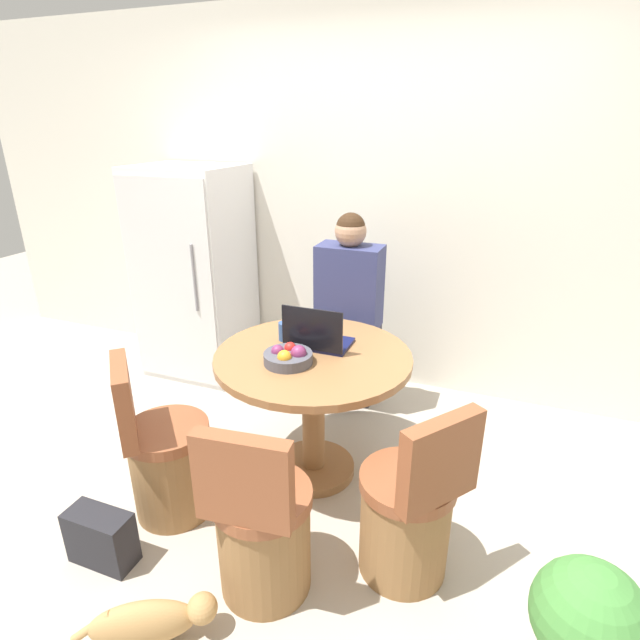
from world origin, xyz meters
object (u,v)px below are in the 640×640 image
object	(u,v)px
dining_table	(313,386)
laptop	(317,338)
person_seated	(351,307)
chair_near_camera	(262,532)
fruit_bowl	(288,356)
potted_plant	(586,628)
refrigerator	(195,273)
cat	(151,621)
handbag	(101,537)
chair_near_right_corner	(408,516)
chair_near_left_corner	(167,461)

from	to	relation	value
dining_table	laptop	size ratio (longest dim) A/B	3.10
person_seated	chair_near_camera	bearing A→B (deg)	94.31
fruit_bowl	potted_plant	world-z (taller)	fruit_bowl
fruit_bowl	chair_near_camera	bearing A→B (deg)	-76.05
refrigerator	cat	distance (m)	2.42
chair_near_camera	handbag	world-z (taller)	chair_near_camera
chair_near_right_corner	chair_near_camera	world-z (taller)	same
chair_near_right_corner	fruit_bowl	bearing A→B (deg)	-78.12
refrigerator	cat	world-z (taller)	refrigerator
handbag	person_seated	bearing A→B (deg)	69.22
chair_near_right_corner	chair_near_camera	xyz separation A→B (m)	(-0.54, -0.30, 0.00)
laptop	chair_near_left_corner	bearing A→B (deg)	48.05
dining_table	chair_near_left_corner	xyz separation A→B (m)	(-0.57, -0.54, -0.25)
chair_near_right_corner	potted_plant	bearing A→B (deg)	102.87
fruit_bowl	handbag	size ratio (longest dim) A/B	0.81
person_seated	handbag	world-z (taller)	person_seated
dining_table	potted_plant	world-z (taller)	dining_table
cat	handbag	size ratio (longest dim) A/B	1.62
refrigerator	dining_table	bearing A→B (deg)	-34.02
refrigerator	person_seated	size ratio (longest dim) A/B	1.16
dining_table	cat	bearing A→B (deg)	-100.29
chair_near_left_corner	person_seated	bearing A→B (deg)	-66.27
chair_near_camera	laptop	bearing A→B (deg)	-89.91
person_seated	laptop	xyz separation A→B (m)	(0.02, -0.65, 0.06)
person_seated	handbag	bearing A→B (deg)	69.22
chair_near_right_corner	cat	distance (m)	1.09
fruit_bowl	laptop	bearing A→B (deg)	74.53
laptop	fruit_bowl	xyz separation A→B (m)	(-0.06, -0.23, -0.02)
refrigerator	fruit_bowl	distance (m)	1.61
refrigerator	chair_near_camera	bearing A→B (deg)	-49.96
dining_table	handbag	bearing A→B (deg)	-125.65
dining_table	chair_near_right_corner	distance (m)	0.82
chair_near_left_corner	chair_near_right_corner	distance (m)	1.19
laptop	cat	xyz separation A→B (m)	(-0.20, -1.23, -0.69)
fruit_bowl	handbag	bearing A→B (deg)	-127.06
chair_near_left_corner	chair_near_camera	distance (m)	0.70
dining_table	person_seated	distance (m)	0.76
refrigerator	potted_plant	distance (m)	3.11
dining_table	chair_near_right_corner	size ratio (longest dim) A/B	1.20
cat	person_seated	bearing A→B (deg)	54.23
potted_plant	chair_near_left_corner	bearing A→B (deg)	172.84
chair_near_left_corner	laptop	distance (m)	0.97
potted_plant	handbag	bearing A→B (deg)	-175.62
chair_near_right_corner	handbag	size ratio (longest dim) A/B	2.85
chair_near_left_corner	potted_plant	world-z (taller)	chair_near_left_corner
dining_table	handbag	xyz separation A→B (m)	(-0.66, -0.92, -0.42)
refrigerator	dining_table	distance (m)	1.60
person_seated	laptop	bearing A→B (deg)	91.72
laptop	handbag	bearing A→B (deg)	57.12
chair_near_left_corner	cat	world-z (taller)	chair_near_left_corner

